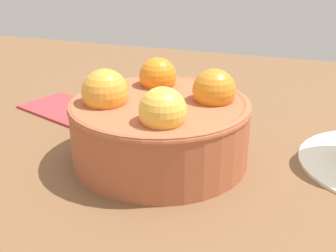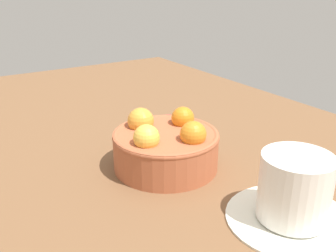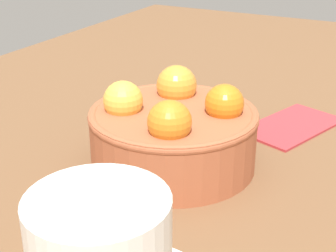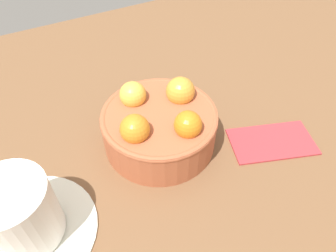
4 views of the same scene
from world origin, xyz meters
The scene contains 3 objects.
ground_plane centered at (0.00, 0.00, -2.12)cm, with size 158.17×92.47×4.23cm, color brown.
terracotta_bowl centered at (-0.03, -0.03, 3.81)cm, with size 17.06×17.06×9.16cm.
folded_napkin centered at (-15.35, 8.40, 0.30)cm, with size 12.90×7.19×0.60cm, color #B23338.
Camera 3 is at (41.31, 21.16, 24.87)cm, focal length 53.81 mm.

